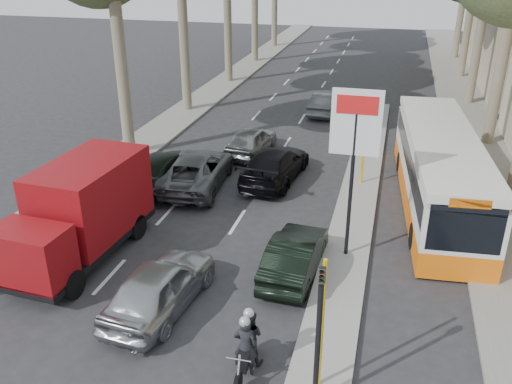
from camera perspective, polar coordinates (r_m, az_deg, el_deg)
ground at (r=14.73m, az=-5.91°, el=-15.03°), size 120.00×120.00×0.00m
sidewalk_right at (r=36.99m, az=21.11°, el=8.39°), size 3.20×70.00×0.12m
median_left at (r=41.50m, az=-2.99°, el=11.61°), size 2.40×64.00×0.12m
traffic_island at (r=23.48m, az=10.96°, el=0.83°), size 1.50×26.00×0.16m
billboard at (r=16.57m, az=10.26°, el=4.22°), size 1.50×12.10×5.60m
traffic_light_island at (r=11.40m, az=6.71°, el=-12.68°), size 0.16×0.41×3.60m
silver_hatchback at (r=15.48m, az=-10.07°, el=-9.70°), size 2.16×4.48×1.47m
dark_hatchback at (r=16.81m, az=4.10°, el=-6.65°), size 1.59×4.06×1.32m
queue_car_a at (r=22.90m, az=-6.34°, el=2.28°), size 2.84×5.41×1.45m
queue_car_b at (r=23.40m, az=1.99°, el=2.92°), size 2.50×5.17×1.45m
queue_car_c at (r=26.46m, az=-0.49°, el=5.44°), size 1.98×4.12×1.36m
queue_car_d at (r=33.28m, az=7.27°, el=9.21°), size 1.61×4.00×1.29m
queue_car_e at (r=23.22m, az=-9.56°, el=2.39°), size 2.35×5.10×1.45m
red_truck at (r=18.12m, az=-17.87°, el=-1.90°), size 2.55×5.94×3.10m
city_bus at (r=21.89m, az=18.71°, el=2.33°), size 3.33×11.31×2.94m
motorcycle at (r=13.31m, az=-0.94°, el=-15.62°), size 0.72×1.98×1.68m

